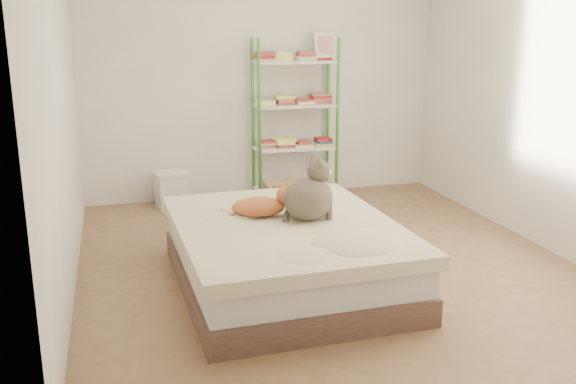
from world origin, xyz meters
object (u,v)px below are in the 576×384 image
object	(u,v)px
orange_cat	(259,204)
white_bin	(172,189)
bed	(286,254)
cardboard_box	(290,199)
shelf_unit	(295,115)
grey_cat	(309,190)

from	to	relation	value
orange_cat	white_bin	xyz separation A→B (m)	(-0.45, 2.08, -0.39)
bed	cardboard_box	bearing A→B (deg)	71.38
bed	shelf_unit	world-z (taller)	shelf_unit
grey_cat	white_bin	distance (m)	2.44
grey_cat	white_bin	world-z (taller)	grey_cat
orange_cat	shelf_unit	distance (m)	2.32
bed	white_bin	world-z (taller)	bed
shelf_unit	grey_cat	bearing A→B (deg)	-103.72
cardboard_box	white_bin	world-z (taller)	cardboard_box
cardboard_box	shelf_unit	bearing A→B (deg)	70.83
white_bin	bed	bearing A→B (deg)	-75.18
bed	orange_cat	xyz separation A→B (m)	(-0.15, 0.19, 0.33)
cardboard_box	white_bin	bearing A→B (deg)	150.82
orange_cat	cardboard_box	size ratio (longest dim) A/B	0.96
shelf_unit	white_bin	bearing A→B (deg)	-178.67
bed	grey_cat	world-z (taller)	grey_cat
grey_cat	shelf_unit	bearing A→B (deg)	-22.52
shelf_unit	white_bin	size ratio (longest dim) A/B	4.72
bed	orange_cat	world-z (taller)	orange_cat
orange_cat	white_bin	distance (m)	2.17
bed	cardboard_box	world-z (taller)	bed
orange_cat	grey_cat	distance (m)	0.39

